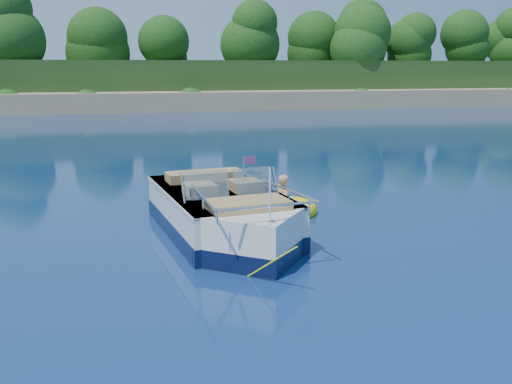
% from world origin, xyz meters
% --- Properties ---
extents(ground, '(160.00, 160.00, 0.00)m').
position_xyz_m(ground, '(0.00, 0.00, 0.00)').
color(ground, '#0A1D46').
rests_on(ground, ground).
extents(shoreline, '(170.00, 59.00, 6.00)m').
position_xyz_m(shoreline, '(0.00, 63.77, 0.98)').
color(shoreline, '#917B54').
rests_on(shoreline, ground).
extents(treeline, '(150.00, 7.12, 8.19)m').
position_xyz_m(treeline, '(0.04, 41.01, 5.55)').
color(treeline, '#331E11').
rests_on(treeline, ground).
extents(motorboat, '(2.79, 6.30, 2.10)m').
position_xyz_m(motorboat, '(-2.81, 0.70, 0.41)').
color(motorboat, white).
rests_on(motorboat, ground).
extents(tow_tube, '(1.87, 1.87, 0.40)m').
position_xyz_m(tow_tube, '(-1.03, 2.28, 0.10)').
color(tow_tube, '#F0CD00').
rests_on(tow_tube, ground).
extents(boy, '(0.57, 0.82, 1.47)m').
position_xyz_m(boy, '(-1.12, 2.38, 0.00)').
color(boy, tan).
rests_on(boy, ground).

